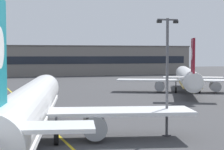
{
  "coord_description": "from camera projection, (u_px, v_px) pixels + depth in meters",
  "views": [
    {
      "loc": [
        -4.5,
        -25.59,
        8.46
      ],
      "look_at": [
        5.44,
        9.6,
        6.43
      ],
      "focal_mm": 63.41,
      "sensor_mm": 36.0,
      "label": 1
    }
  ],
  "objects": [
    {
      "name": "taxiway_centreline",
      "position": [
        35.0,
        114.0,
        55.11
      ],
      "size": [
        13.13,
        179.56,
        0.01
      ],
      "primitive_type": "cube",
      "rotation": [
        0.0,
        0.0,
        0.07
      ],
      "color": "yellow",
      "rests_on": "ground"
    },
    {
      "name": "airliner_background",
      "position": [
        187.0,
        78.0,
        85.28
      ],
      "size": [
        29.83,
        37.5,
        11.09
      ],
      "color": "white",
      "rests_on": "ground"
    },
    {
      "name": "apron_lamp_post",
      "position": [
        167.0,
        75.0,
        40.15
      ],
      "size": [
        2.24,
        0.9,
        11.98
      ],
      "color": "#515156",
      "rests_on": "ground"
    },
    {
      "name": "terminal_building",
      "position": [
        37.0,
        61.0,
        148.08
      ],
      "size": [
        119.76,
        12.4,
        11.38
      ],
      "color": "slate",
      "rests_on": "ground"
    },
    {
      "name": "safety_cone_by_nose_gear",
      "position": [
        23.0,
        114.0,
        53.2
      ],
      "size": [
        0.44,
        0.44,
        0.55
      ],
      "color": "orange",
      "rests_on": "ground"
    },
    {
      "name": "airliner_foreground",
      "position": [
        30.0,
        106.0,
        37.87
      ],
      "size": [
        32.33,
        41.28,
        11.65
      ],
      "color": "white",
      "rests_on": "ground"
    }
  ]
}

